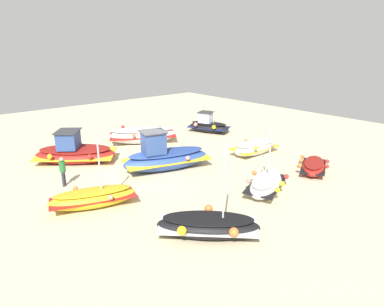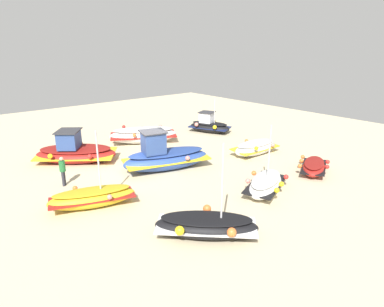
# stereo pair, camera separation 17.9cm
# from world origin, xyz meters

# --- Properties ---
(ground_plane) EXTENTS (48.51, 48.51, 0.00)m
(ground_plane) POSITION_xyz_m (0.00, 0.00, 0.00)
(ground_plane) COLOR beige
(fishing_boat_0) EXTENTS (4.10, 5.41, 1.26)m
(fishing_boat_0) POSITION_xyz_m (5.11, -3.39, 0.63)
(fishing_boat_0) COLOR white
(fishing_boat_0) RESTS_ON ground_plane
(fishing_boat_1) EXTENTS (2.52, 3.26, 0.77)m
(fishing_boat_1) POSITION_xyz_m (-6.79, -7.65, 0.37)
(fishing_boat_1) COLOR maroon
(fishing_boat_1) RESTS_ON ground_plane
(fishing_boat_2) EXTENTS (3.28, 5.65, 2.49)m
(fishing_boat_2) POSITION_xyz_m (-0.65, -1.27, 0.78)
(fishing_boat_2) COLOR #2D4C9E
(fishing_boat_2) RESTS_ON ground_plane
(fishing_boat_3) EXTENTS (1.94, 3.73, 0.97)m
(fishing_boat_3) POSITION_xyz_m (-2.27, -7.74, 0.47)
(fishing_boat_3) COLOR white
(fishing_boat_3) RESTS_ON ground_plane
(fishing_boat_4) EXTENTS (3.92, 3.96, 3.88)m
(fishing_boat_4) POSITION_xyz_m (-7.83, 1.93, 0.47)
(fishing_boat_4) COLOR black
(fishing_boat_4) RESTS_ON ground_plane
(fishing_boat_5) EXTENTS (3.90, 2.80, 3.02)m
(fishing_boat_5) POSITION_xyz_m (4.26, -9.49, 0.60)
(fishing_boat_5) COLOR black
(fishing_boat_5) RESTS_ON ground_plane
(fishing_boat_6) EXTENTS (2.63, 3.76, 3.51)m
(fishing_boat_6) POSITION_xyz_m (-6.71, -3.23, 0.45)
(fishing_boat_6) COLOR white
(fishing_boat_6) RESTS_ON ground_plane
(fishing_boat_7) EXTENTS (4.89, 5.37, 2.15)m
(fishing_boat_7) POSITION_xyz_m (4.26, 2.33, 0.65)
(fishing_boat_7) COLOR maroon
(fishing_boat_7) RESTS_ON ground_plane
(fishing_boat_8) EXTENTS (2.62, 4.24, 3.67)m
(fishing_boat_8) POSITION_xyz_m (-2.49, 4.25, 0.47)
(fishing_boat_8) COLOR gold
(fishing_boat_8) RESTS_ON ground_plane
(person_walking) EXTENTS (0.32, 0.32, 1.63)m
(person_walking) POSITION_xyz_m (0.83, 4.36, 0.94)
(person_walking) COLOR #2D2D38
(person_walking) RESTS_ON ground_plane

